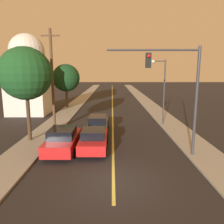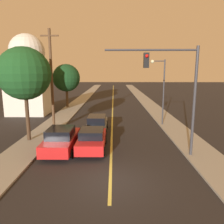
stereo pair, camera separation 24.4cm
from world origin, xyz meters
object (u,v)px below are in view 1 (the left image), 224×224
Objects in this scene: car_near_lane_second at (97,124)px; tree_left_far at (65,78)px; utility_pole_left at (52,79)px; tree_left_near at (25,74)px; car_outer_lane_front at (62,140)px; streetlamp_right at (160,83)px; domed_building_left at (28,75)px; traffic_signal_mast at (176,82)px; car_near_lane_front at (93,139)px.

tree_left_far reaches higher than car_near_lane_second.
utility_pole_left reaches higher than tree_left_near.
car_outer_lane_front is 0.73× the size of tree_left_far.
streetlamp_right is at bearing 41.86° from car_outer_lane_front.
streetlamp_right is 0.90× the size of tree_left_near.
domed_building_left reaches higher than car_near_lane_second.
car_outer_lane_front is 0.72× the size of streetlamp_right.
car_near_lane_second is 13.59m from domed_building_left.
traffic_signal_mast is at bearing -6.87° from car_outer_lane_front.
tree_left_near is at bearing 158.98° from car_near_lane_front.
streetlamp_right is 10.46m from utility_pole_left.
domed_building_left reaches higher than car_near_lane_front.
domed_building_left is (-5.29, 8.40, 0.15)m from utility_pole_left.
tree_left_far is (-10.86, 19.32, -0.33)m from traffic_signal_mast.
domed_building_left is at bearing 109.78° from tree_left_near.
utility_pole_left reaches higher than car_near_lane_second.
car_outer_lane_front is at bearing -69.63° from utility_pole_left.
tree_left_far is at bearing 136.83° from streetlamp_right.
utility_pole_left reaches higher than streetlamp_right.
domed_building_left reaches higher than utility_pole_left.
tree_left_near reaches higher than car_near_lane_second.
domed_building_left is (-15.51, 6.22, 0.63)m from streetlamp_right.
tree_left_far is (-5.58, 13.75, 3.67)m from car_near_lane_second.
domed_building_left is at bearing 158.13° from streetlamp_right.
streetlamp_right is (6.16, 7.27, 3.49)m from car_near_lane_front.
streetlamp_right is at bearing -43.17° from tree_left_far.
tree_left_far reaches higher than car_near_lane_front.
car_near_lane_front is 0.92× the size of car_outer_lane_front.
tree_left_near is 16.31m from tree_left_far.
domed_building_left is at bearing 122.19° from utility_pole_left.
domed_building_left is (-9.35, 13.50, 4.12)m from car_near_lane_front.
car_near_lane_front is at bearing 3.82° from car_outer_lane_front.
tree_left_near is 0.71× the size of domed_building_left.
traffic_signal_mast is (7.40, -0.89, 3.96)m from car_outer_lane_front.
tree_left_near is 1.12× the size of tree_left_far.
car_near_lane_second is 0.69× the size of tree_left_near.
traffic_signal_mast is at bearing -11.06° from car_near_lane_front.
tree_left_near reaches higher than tree_left_far.
traffic_signal_mast is 22.17m from tree_left_far.
domed_building_left is (-4.13, 11.49, -0.36)m from tree_left_near.
car_near_lane_front is 10.15m from streetlamp_right.
traffic_signal_mast reaches higher than tree_left_far.
utility_pole_left is at bearing 110.37° from car_outer_lane_front.
traffic_signal_mast reaches higher than car_near_lane_second.
car_near_lane_second is (0.00, 4.53, -0.01)m from car_near_lane_front.
domed_building_left is (-7.23, 13.64, 4.10)m from car_outer_lane_front.
utility_pole_left is 0.89× the size of domed_building_left.
car_outer_lane_front is at bearing -79.35° from tree_left_far.
car_near_lane_second is 7.60m from streetlamp_right.
domed_building_left is (-14.63, 14.53, 0.13)m from traffic_signal_mast.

